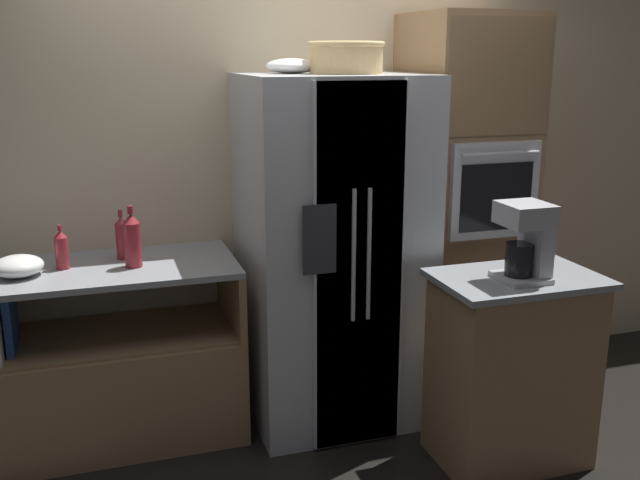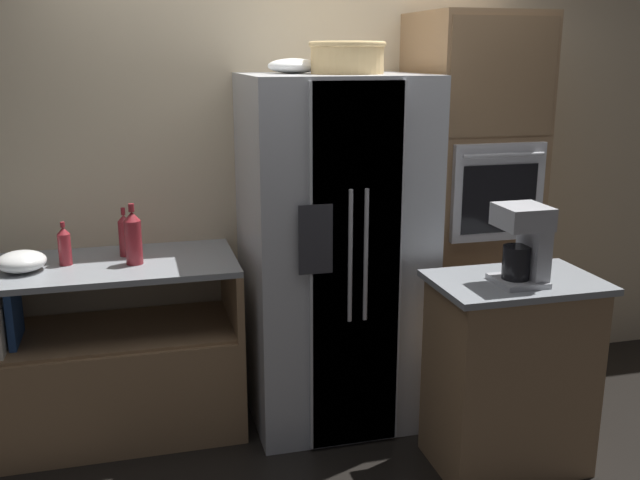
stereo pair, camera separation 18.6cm
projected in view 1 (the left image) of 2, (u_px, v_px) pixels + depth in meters
The scene contains 13 objects.
ground_plane at pixel (300, 415), 3.88m from camera, with size 20.00×20.00×0.00m, color black.
wall_back at pixel (275, 148), 3.95m from camera, with size 12.00×0.06×2.80m.
counter_left at pixel (95, 377), 3.58m from camera, with size 1.40×0.65×0.91m.
refrigerator at pixel (332, 251), 3.73m from camera, with size 0.89×0.84×1.81m.
wall_oven at pixel (462, 209), 4.00m from camera, with size 0.61×0.69×2.12m.
island_counter at pixel (511, 369), 3.37m from camera, with size 0.75×0.50×0.93m.
wicker_basket at pixel (346, 56), 3.46m from camera, with size 0.38×0.38×0.15m.
fruit_bowl at pixel (292, 66), 3.52m from camera, with size 0.26×0.26×0.07m.
bottle_tall at pixel (132, 240), 3.42m from camera, with size 0.08×0.08×0.30m.
bottle_short at pixel (122, 238), 3.56m from camera, with size 0.06×0.06×0.25m.
bottle_wide at pixel (62, 249), 3.40m from camera, with size 0.06×0.06×0.21m.
mixing_bowl at pixel (18, 266), 3.29m from camera, with size 0.23×0.23×0.10m.
coffee_maker at pixel (528, 238), 3.15m from camera, with size 0.20×0.22×0.35m.
Camera 1 is at (-0.97, -3.38, 1.91)m, focal length 40.00 mm.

